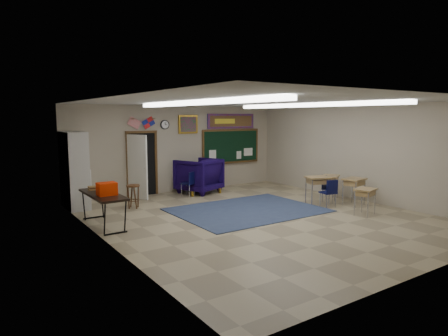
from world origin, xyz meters
TOP-DOWN VIEW (x-y plane):
  - floor at (0.00, 0.00)m, footprint 9.00×9.00m
  - back_wall at (0.00, 4.50)m, footprint 8.00×0.04m
  - front_wall at (0.00, -4.50)m, footprint 8.00×0.04m
  - left_wall at (-4.00, 0.00)m, footprint 0.04×9.00m
  - right_wall at (4.00, 0.00)m, footprint 0.04×9.00m
  - ceiling at (0.00, 0.00)m, footprint 8.00×9.00m
  - area_rug at (0.20, 0.80)m, footprint 4.00×3.00m
  - fluorescent_strips at (0.00, 0.00)m, footprint 3.86×6.00m
  - doorway at (-1.50, 4.35)m, footprint 1.10×0.89m
  - chalkboard at (2.20, 4.46)m, footprint 2.55×0.14m
  - bulletin_board at (2.20, 4.47)m, footprint 2.10×0.05m
  - framed_art_print at (0.35, 4.47)m, footprint 0.75×0.05m
  - wall_clock at (-0.55, 4.47)m, footprint 0.32×0.05m
  - wall_flags at (-1.40, 4.44)m, footprint 1.16×0.06m
  - storage_cabinet at (-3.71, 3.85)m, footprint 0.59×1.25m
  - wingback_armchair at (0.43, 3.88)m, footprint 1.68×1.70m
  - student_chair_reading at (-0.21, 3.51)m, footprint 0.56×0.56m
  - student_chair_desk_a at (2.38, -0.19)m, footprint 0.48×0.48m
  - student_chair_desk_b at (2.94, 0.25)m, footprint 0.53×0.53m
  - student_desk_front_left at (2.49, 0.31)m, footprint 0.82×0.72m
  - student_desk_front_right at (3.33, 0.55)m, footprint 0.79×0.74m
  - student_desk_back_left at (2.48, -1.39)m, footprint 0.70×0.59m
  - student_desk_back_right at (3.24, -0.43)m, footprint 0.75×0.61m
  - folding_table at (-3.65, 1.47)m, footprint 0.64×1.92m
  - wooden_stool at (-2.35, 2.86)m, footprint 0.38×0.38m

SIDE VIEW (x-z plane):
  - floor at x=0.00m, z-range 0.00..0.00m
  - area_rug at x=0.20m, z-range 0.00..0.02m
  - wooden_stool at x=-2.35m, z-range 0.01..0.69m
  - student_chair_desk_b at x=2.94m, z-range 0.00..0.80m
  - student_desk_back_left at x=2.48m, z-range 0.04..0.76m
  - student_chair_reading at x=-0.21m, z-range 0.00..0.82m
  - student_chair_desk_a at x=2.38m, z-range 0.00..0.82m
  - student_desk_front_right at x=3.33m, z-range 0.05..0.81m
  - folding_table at x=-3.65m, z-range -0.11..0.98m
  - student_desk_back_right at x=3.24m, z-range 0.05..0.85m
  - student_desk_front_left at x=2.49m, z-range 0.05..0.87m
  - wingback_armchair at x=0.43m, z-range 0.00..1.20m
  - doorway at x=-1.50m, z-range -0.02..2.14m
  - storage_cabinet at x=-3.71m, z-range 0.00..2.20m
  - chalkboard at x=2.20m, z-range 0.81..2.11m
  - back_wall at x=0.00m, z-range 0.00..3.00m
  - front_wall at x=0.00m, z-range 0.00..3.00m
  - left_wall at x=-4.00m, z-range 0.00..3.00m
  - right_wall at x=4.00m, z-range 0.00..3.00m
  - framed_art_print at x=0.35m, z-range 2.02..2.67m
  - wall_clock at x=-0.55m, z-range 2.19..2.51m
  - bulletin_board at x=2.20m, z-range 2.18..2.73m
  - wall_flags at x=-1.40m, z-range 2.13..2.83m
  - fluorescent_strips at x=0.00m, z-range 2.89..2.99m
  - ceiling at x=0.00m, z-range 2.98..3.02m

